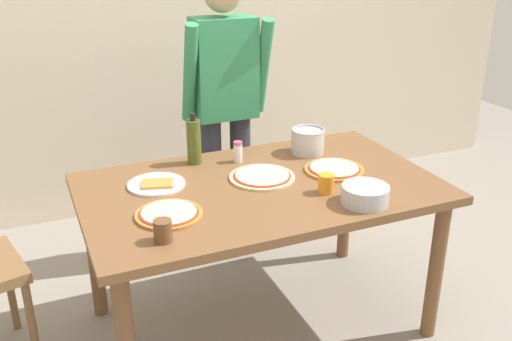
{
  "coord_description": "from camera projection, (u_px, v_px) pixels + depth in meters",
  "views": [
    {
      "loc": [
        -0.95,
        -2.18,
        1.83
      ],
      "look_at": [
        0.0,
        0.05,
        0.81
      ],
      "focal_mm": 40.38,
      "sensor_mm": 36.0,
      "label": 1
    }
  ],
  "objects": [
    {
      "name": "dining_table",
      "position": [
        260.0,
        203.0,
        2.64
      ],
      "size": [
        1.6,
        0.96,
        0.76
      ],
      "color": "brown",
      "rests_on": "ground"
    },
    {
      "name": "mixing_bowl_steel",
      "position": [
        365.0,
        195.0,
        2.41
      ],
      "size": [
        0.2,
        0.2,
        0.08
      ],
      "color": "#B7B7BC",
      "rests_on": "dining_table"
    },
    {
      "name": "olive_oil_bottle",
      "position": [
        194.0,
        141.0,
        2.8
      ],
      "size": [
        0.07,
        0.07,
        0.26
      ],
      "color": "#47561E",
      "rests_on": "dining_table"
    },
    {
      "name": "pizza_second_cooked",
      "position": [
        169.0,
        214.0,
        2.32
      ],
      "size": [
        0.27,
        0.27,
        0.02
      ],
      "color": "#C67A33",
      "rests_on": "dining_table"
    },
    {
      "name": "ground",
      "position": [
        260.0,
        322.0,
        2.9
      ],
      "size": [
        8.0,
        8.0,
        0.0
      ],
      "primitive_type": "plane",
      "color": "gray"
    },
    {
      "name": "person_cook",
      "position": [
        225.0,
        101.0,
        3.22
      ],
      "size": [
        0.49,
        0.25,
        1.62
      ],
      "color": "#2D2D38",
      "rests_on": "ground"
    },
    {
      "name": "cup_small_brown",
      "position": [
        163.0,
        231.0,
        2.12
      ],
      "size": [
        0.07,
        0.07,
        0.08
      ],
      "primitive_type": "cylinder",
      "color": "brown",
      "rests_on": "dining_table"
    },
    {
      "name": "cup_orange",
      "position": [
        326.0,
        184.0,
        2.51
      ],
      "size": [
        0.07,
        0.07,
        0.08
      ],
      "primitive_type": "cylinder",
      "color": "orange",
      "rests_on": "dining_table"
    },
    {
      "name": "pizza_cooked_on_tray",
      "position": [
        334.0,
        169.0,
        2.75
      ],
      "size": [
        0.28,
        0.28,
        0.02
      ],
      "color": "#C67A33",
      "rests_on": "dining_table"
    },
    {
      "name": "steel_pot",
      "position": [
        308.0,
        141.0,
        2.95
      ],
      "size": [
        0.17,
        0.17,
        0.13
      ],
      "color": "#B7B7BC",
      "rests_on": "dining_table"
    },
    {
      "name": "wall_back",
      "position": [
        162.0,
        17.0,
        3.75
      ],
      "size": [
        5.6,
        0.1,
        2.6
      ],
      "primitive_type": "cube",
      "color": "beige",
      "rests_on": "ground"
    },
    {
      "name": "plate_with_slice",
      "position": [
        156.0,
        184.0,
        2.59
      ],
      "size": [
        0.26,
        0.26,
        0.02
      ],
      "color": "white",
      "rests_on": "dining_table"
    },
    {
      "name": "salt_shaker",
      "position": [
        238.0,
        152.0,
        2.84
      ],
      "size": [
        0.04,
        0.04,
        0.11
      ],
      "color": "white",
      "rests_on": "dining_table"
    },
    {
      "name": "pizza_raw_on_board",
      "position": [
        262.0,
        177.0,
        2.67
      ],
      "size": [
        0.31,
        0.31,
        0.02
      ],
      "color": "beige",
      "rests_on": "dining_table"
    }
  ]
}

